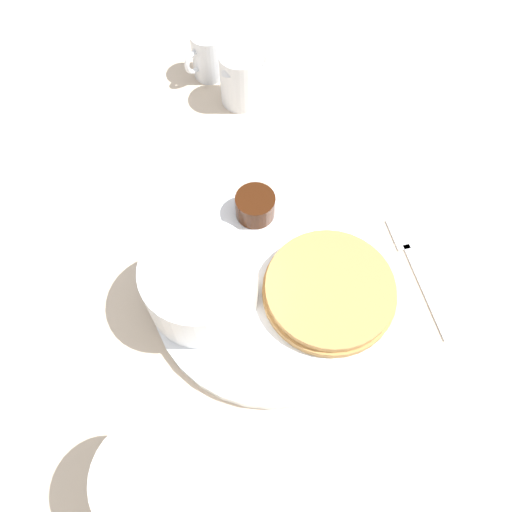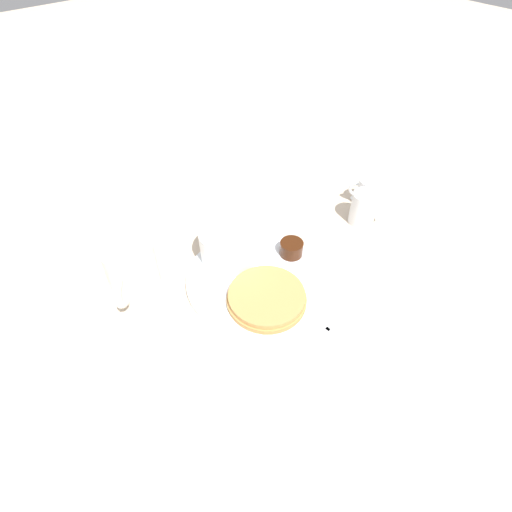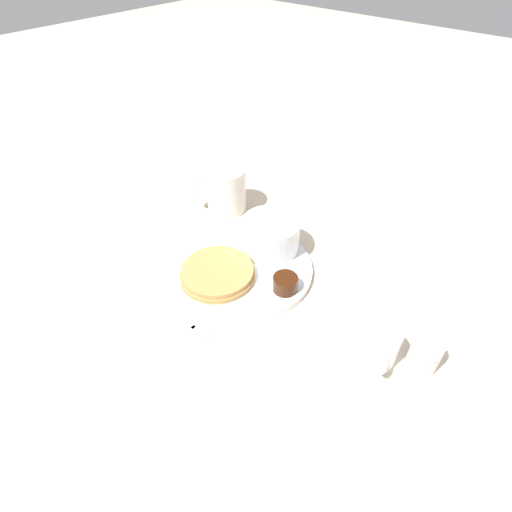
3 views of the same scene
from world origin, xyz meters
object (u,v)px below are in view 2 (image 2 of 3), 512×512
Objects in this scene: plate at (255,279)px; fork at (321,335)px; creamer_pitcher_near at (364,208)px; coffee_mug at (132,270)px; creamer_pitcher_far at (367,192)px; bowl at (231,242)px.

plate is 0.15m from fork.
creamer_pitcher_near is 0.29m from fork.
creamer_pitcher_near is at bearing 162.80° from coffee_mug.
creamer_pitcher_far is (-0.47, 0.10, -0.02)m from coffee_mug.
fork is at bearing 91.90° from plate.
plate is 3.38× the size of creamer_pitcher_near.
creamer_pitcher_near is (-0.26, 0.08, -0.01)m from bowl.
fork is at bearing 90.59° from bowl.
bowl is 1.08× the size of coffee_mug.
creamer_pitcher_near reaches higher than fork.
plate is at bearing 87.65° from bowl.
bowl is 1.74× the size of creamer_pitcher_far.
coffee_mug reaches higher than fork.
plate is at bearing 144.48° from coffee_mug.
coffee_mug is at bearing -16.47° from bowl.
coffee_mug is 0.48m from creamer_pitcher_far.
bowl is 0.27m from creamer_pitcher_near.
plate is 2.40× the size of coffee_mug.
plate is at bearing -3.58° from creamer_pitcher_near.
bowl is at bearing -92.35° from plate.
plate is 0.20m from coffee_mug.
creamer_pitcher_far is at bearing -147.57° from creamer_pitcher_near.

